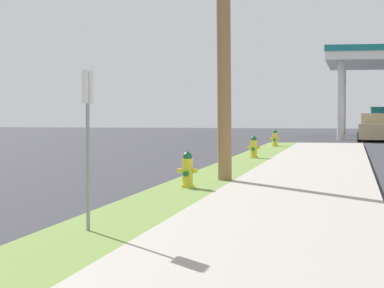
{
  "coord_description": "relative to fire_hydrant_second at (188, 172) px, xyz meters",
  "views": [
    {
      "loc": [
        4.03,
        -1.2,
        1.7
      ],
      "look_at": [
        0.66,
        16.11,
        0.99
      ],
      "focal_mm": 76.52,
      "sensor_mm": 36.0,
      "label": 1
    }
  ],
  "objects": [
    {
      "name": "street_sign_post",
      "position": [
        -0.09,
        -6.23,
        1.19
      ],
      "size": [
        0.05,
        0.36,
        2.12
      ],
      "color": "gray",
      "rests_on": "grass_verge"
    },
    {
      "name": "fire_hydrant_fourth",
      "position": [
        -0.05,
        20.28,
        0.0
      ],
      "size": [
        0.42,
        0.38,
        0.74
      ],
      "color": "yellow",
      "rests_on": "grass_verge"
    },
    {
      "name": "fire_hydrant_second",
      "position": [
        0.0,
        0.0,
        0.0
      ],
      "size": [
        0.42,
        0.38,
        0.74
      ],
      "color": "yellow",
      "rests_on": "grass_verge"
    },
    {
      "name": "car_tan_by_near_pump",
      "position": [
        4.69,
        30.58,
        0.28
      ],
      "size": [
        2.08,
        4.56,
        1.57
      ],
      "color": "tan",
      "rests_on": "ground"
    },
    {
      "name": "fire_hydrant_third",
      "position": [
        0.09,
        10.99,
        0.0
      ],
      "size": [
        0.42,
        0.37,
        0.74
      ],
      "color": "yellow",
      "rests_on": "grass_verge"
    }
  ]
}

